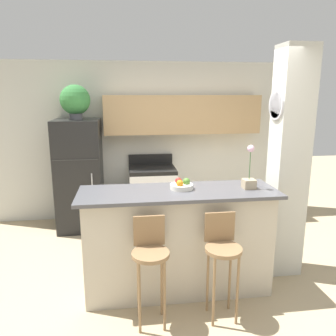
{
  "coord_description": "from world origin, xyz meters",
  "views": [
    {
      "loc": [
        -0.52,
        -3.1,
        2.04
      ],
      "look_at": [
        0.0,
        0.79,
        1.15
      ],
      "focal_mm": 35.0,
      "sensor_mm": 36.0,
      "label": 1
    }
  ],
  "objects_px": {
    "refrigerator": "(80,175)",
    "potted_plant_on_fridge": "(75,101)",
    "trash_bin": "(118,219)",
    "fruit_bowl": "(182,185)",
    "orchid_vase": "(249,177)",
    "bar_stool_left": "(150,256)",
    "stove_range": "(152,195)",
    "bar_stool_right": "(222,251)"
  },
  "relations": [
    {
      "from": "stove_range",
      "to": "bar_stool_right",
      "type": "relative_size",
      "value": 1.09
    },
    {
      "from": "bar_stool_right",
      "to": "bar_stool_left",
      "type": "bearing_deg",
      "value": 180.0
    },
    {
      "from": "bar_stool_right",
      "to": "fruit_bowl",
      "type": "relative_size",
      "value": 4.25
    },
    {
      "from": "fruit_bowl",
      "to": "trash_bin",
      "type": "bearing_deg",
      "value": 113.96
    },
    {
      "from": "bar_stool_left",
      "to": "orchid_vase",
      "type": "relative_size",
      "value": 2.2
    },
    {
      "from": "stove_range",
      "to": "fruit_bowl",
      "type": "relative_size",
      "value": 4.61
    },
    {
      "from": "bar_stool_right",
      "to": "orchid_vase",
      "type": "relative_size",
      "value": 2.2
    },
    {
      "from": "stove_range",
      "to": "trash_bin",
      "type": "xyz_separation_m",
      "value": [
        -0.56,
        -0.29,
        -0.27
      ]
    },
    {
      "from": "fruit_bowl",
      "to": "orchid_vase",
      "type": "bearing_deg",
      "value": -5.66
    },
    {
      "from": "bar_stool_left",
      "to": "potted_plant_on_fridge",
      "type": "distance_m",
      "value": 2.82
    },
    {
      "from": "stove_range",
      "to": "bar_stool_right",
      "type": "height_order",
      "value": "stove_range"
    },
    {
      "from": "fruit_bowl",
      "to": "bar_stool_right",
      "type": "bearing_deg",
      "value": -61.26
    },
    {
      "from": "bar_stool_right",
      "to": "potted_plant_on_fridge",
      "type": "xyz_separation_m",
      "value": [
        -1.54,
        2.35,
        1.3
      ]
    },
    {
      "from": "bar_stool_right",
      "to": "orchid_vase",
      "type": "xyz_separation_m",
      "value": [
        0.4,
        0.45,
        0.56
      ]
    },
    {
      "from": "refrigerator",
      "to": "orchid_vase",
      "type": "height_order",
      "value": "refrigerator"
    },
    {
      "from": "potted_plant_on_fridge",
      "to": "trash_bin",
      "type": "relative_size",
      "value": 1.32
    },
    {
      "from": "bar_stool_left",
      "to": "fruit_bowl",
      "type": "bearing_deg",
      "value": 54.78
    },
    {
      "from": "stove_range",
      "to": "orchid_vase",
      "type": "relative_size",
      "value": 2.39
    },
    {
      "from": "refrigerator",
      "to": "fruit_bowl",
      "type": "xyz_separation_m",
      "value": [
        1.25,
        -1.82,
        0.3
      ]
    },
    {
      "from": "potted_plant_on_fridge",
      "to": "orchid_vase",
      "type": "distance_m",
      "value": 2.81
    },
    {
      "from": "orchid_vase",
      "to": "trash_bin",
      "type": "height_order",
      "value": "orchid_vase"
    },
    {
      "from": "fruit_bowl",
      "to": "trash_bin",
      "type": "xyz_separation_m",
      "value": [
        -0.7,
        1.58,
        -0.95
      ]
    },
    {
      "from": "stove_range",
      "to": "bar_stool_left",
      "type": "bearing_deg",
      "value": -95.39
    },
    {
      "from": "bar_stool_right",
      "to": "refrigerator",
      "type": "bearing_deg",
      "value": 123.3
    },
    {
      "from": "potted_plant_on_fridge",
      "to": "trash_bin",
      "type": "distance_m",
      "value": 1.86
    },
    {
      "from": "stove_range",
      "to": "potted_plant_on_fridge",
      "type": "height_order",
      "value": "potted_plant_on_fridge"
    },
    {
      "from": "fruit_bowl",
      "to": "trash_bin",
      "type": "height_order",
      "value": "fruit_bowl"
    },
    {
      "from": "orchid_vase",
      "to": "trash_bin",
      "type": "xyz_separation_m",
      "value": [
        -1.39,
        1.64,
        -1.03
      ]
    },
    {
      "from": "bar_stool_right",
      "to": "potted_plant_on_fridge",
      "type": "bearing_deg",
      "value": 123.3
    },
    {
      "from": "refrigerator",
      "to": "trash_bin",
      "type": "distance_m",
      "value": 0.89
    },
    {
      "from": "refrigerator",
      "to": "fruit_bowl",
      "type": "distance_m",
      "value": 2.23
    },
    {
      "from": "stove_range",
      "to": "bar_stool_right",
      "type": "bearing_deg",
      "value": -79.83
    },
    {
      "from": "bar_stool_right",
      "to": "orchid_vase",
      "type": "distance_m",
      "value": 0.83
    },
    {
      "from": "fruit_bowl",
      "to": "trash_bin",
      "type": "relative_size",
      "value": 0.61
    },
    {
      "from": "bar_stool_right",
      "to": "trash_bin",
      "type": "bearing_deg",
      "value": 115.19
    },
    {
      "from": "bar_stool_left",
      "to": "bar_stool_right",
      "type": "height_order",
      "value": "same"
    },
    {
      "from": "trash_bin",
      "to": "bar_stool_left",
      "type": "bearing_deg",
      "value": -80.98
    },
    {
      "from": "stove_range",
      "to": "refrigerator",
      "type": "bearing_deg",
      "value": -177.81
    },
    {
      "from": "potted_plant_on_fridge",
      "to": "orchid_vase",
      "type": "relative_size",
      "value": 1.12
    },
    {
      "from": "potted_plant_on_fridge",
      "to": "orchid_vase",
      "type": "xyz_separation_m",
      "value": [
        1.94,
        -1.89,
        -0.73
      ]
    },
    {
      "from": "orchid_vase",
      "to": "refrigerator",
      "type": "bearing_deg",
      "value": 135.72
    },
    {
      "from": "refrigerator",
      "to": "potted_plant_on_fridge",
      "type": "height_order",
      "value": "potted_plant_on_fridge"
    }
  ]
}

